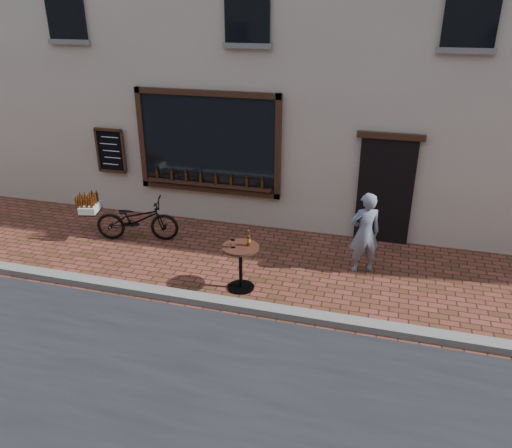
# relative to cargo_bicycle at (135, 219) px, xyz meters

# --- Properties ---
(ground) EXTENTS (90.00, 90.00, 0.00)m
(ground) POSITION_rel_cargo_bicycle_xyz_m (3.08, -2.13, -0.47)
(ground) COLOR #4C2A18
(ground) RESTS_ON ground
(kerb) EXTENTS (90.00, 0.25, 0.12)m
(kerb) POSITION_rel_cargo_bicycle_xyz_m (3.08, -1.93, -0.41)
(kerb) COLOR slate
(kerb) RESTS_ON ground
(cargo_bicycle) EXTENTS (2.09, 1.01, 0.98)m
(cargo_bicycle) POSITION_rel_cargo_bicycle_xyz_m (0.00, 0.00, 0.00)
(cargo_bicycle) COLOR black
(cargo_bicycle) RESTS_ON ground
(bistro_table) EXTENTS (0.64, 0.64, 1.10)m
(bistro_table) POSITION_rel_cargo_bicycle_xyz_m (2.73, -1.30, 0.12)
(bistro_table) COLOR black
(bistro_table) RESTS_ON ground
(pedestrian) EXTENTS (0.67, 0.57, 1.56)m
(pedestrian) POSITION_rel_cargo_bicycle_xyz_m (4.72, -0.09, 0.31)
(pedestrian) COLOR slate
(pedestrian) RESTS_ON ground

